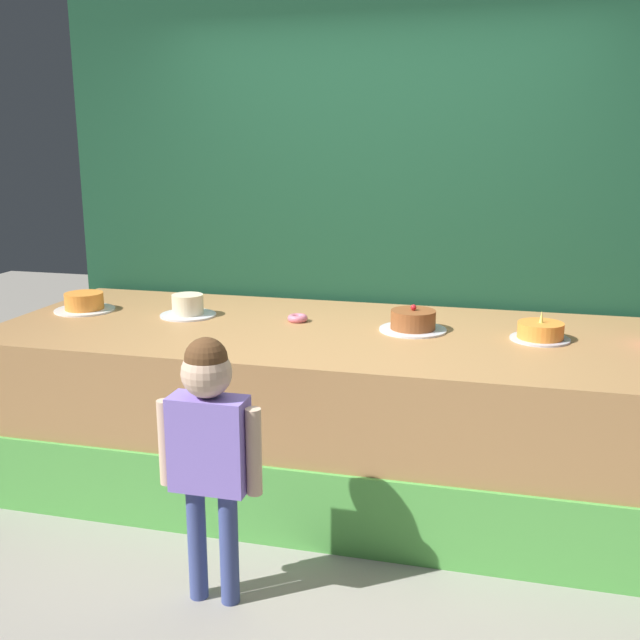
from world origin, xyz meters
TOP-DOWN VIEW (x-y plane):
  - ground_plane at (0.00, 0.00)m, footprint 12.00×12.00m
  - stage_platform at (0.00, 0.68)m, footprint 3.67×1.39m
  - curtain_backdrop at (0.00, 1.47)m, footprint 3.89×0.08m
  - child_figure at (-0.30, -0.45)m, footprint 0.42×0.19m
  - donut at (-0.31, 0.81)m, footprint 0.11×0.11m
  - cake_far_left at (-1.56, 0.76)m, footprint 0.34×0.34m
  - cake_center_left at (-0.94, 0.79)m, footprint 0.31×0.31m
  - cake_center_right at (0.31, 0.77)m, footprint 0.34×0.34m
  - cake_far_right at (0.94, 0.74)m, footprint 0.29×0.29m

SIDE VIEW (x-z plane):
  - ground_plane at x=0.00m, z-range 0.00..0.00m
  - stage_platform at x=0.00m, z-range 0.00..0.85m
  - child_figure at x=-0.30m, z-range 0.16..1.25m
  - donut at x=-0.31m, z-range 0.85..0.89m
  - cake_far_right at x=0.94m, z-range 0.82..0.96m
  - cake_far_left at x=-1.56m, z-range 0.84..0.95m
  - cake_center_right at x=0.31m, z-range 0.83..0.97m
  - cake_center_left at x=-0.94m, z-range 0.84..0.96m
  - curtain_backdrop at x=0.00m, z-range 0.00..2.75m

